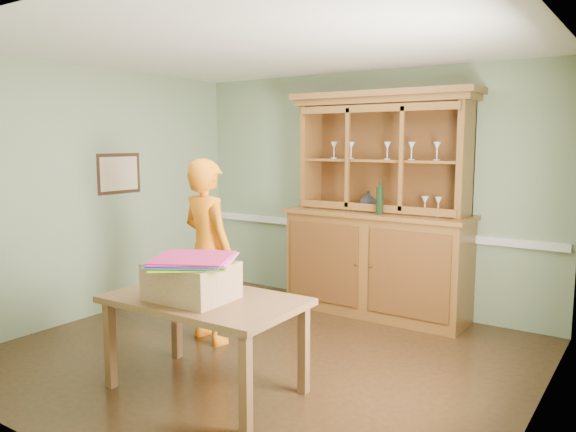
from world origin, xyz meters
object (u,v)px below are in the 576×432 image
Objects in this scene: dining_table at (205,308)px; person at (208,251)px; cardboard_box at (192,281)px; china_hutch at (378,238)px.

person reaches higher than dining_table.
cardboard_box reaches higher than dining_table.
china_hutch is 2.56m from dining_table.
dining_table is 0.85× the size of person.
person is at bearing 129.67° from dining_table.
dining_table is (-0.24, -2.54, -0.20)m from china_hutch.
dining_table is 1.14m from person.
china_hutch is at bearing 83.34° from dining_table.
cardboard_box is at bearing -96.32° from china_hutch.
china_hutch reaches higher than cardboard_box.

